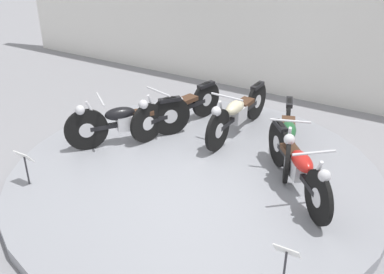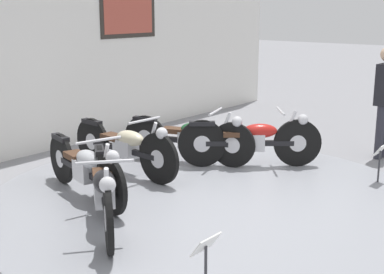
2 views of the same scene
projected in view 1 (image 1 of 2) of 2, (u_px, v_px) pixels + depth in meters
The scene contains 9 objects.
ground_plane at pixel (195, 182), 6.47m from camera, with size 60.00×60.00×0.00m, color gray.
display_platform at pixel (195, 177), 6.43m from camera, with size 5.28×5.28×0.18m, color gray.
motorcycle_black at pixel (127, 119), 7.01m from camera, with size 1.29×1.62×0.81m.
motorcycle_silver at pixel (176, 108), 7.44m from camera, with size 0.65×1.94×0.80m.
motorcycle_cream at pixel (237, 112), 7.26m from camera, with size 0.54×2.02×0.81m.
motorcycle_green at pixel (288, 134), 6.58m from camera, with size 0.75×1.91×0.80m.
motorcycle_red at pixel (298, 165), 5.78m from camera, with size 1.35×1.58×0.81m.
info_placard_front_left at pixel (25, 161), 5.95m from camera, with size 0.26×0.11×0.51m.
info_placard_front_centre at pixel (286, 256), 4.34m from camera, with size 0.26×0.11×0.51m.
Camera 1 is at (2.68, -4.72, 3.58)m, focal length 42.00 mm.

